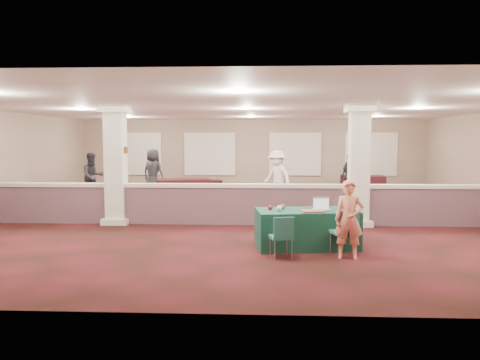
{
  "coord_description": "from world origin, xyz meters",
  "views": [
    {
      "loc": [
        0.44,
        -13.94,
        2.29
      ],
      "look_at": [
        -0.11,
        -2.0,
        1.25
      ],
      "focal_mm": 35.0,
      "sensor_mm": 36.0,
      "label": 1
    }
  ],
  "objects_px": {
    "far_table_back_left": "(184,189)",
    "attendee_b": "(277,176)",
    "attendee_c": "(350,176)",
    "far_table_back_right": "(363,184)",
    "conf_chair_main": "(346,229)",
    "far_table_back_center": "(200,188)",
    "far_table_front_left": "(67,202)",
    "far_table_front_right": "(345,197)",
    "attendee_d": "(153,172)",
    "attendee_a": "(93,176)",
    "woman": "(349,220)",
    "conf_chair_side": "(282,234)",
    "far_table_front_center": "(313,203)",
    "near_table": "(306,229)"
  },
  "relations": [
    {
      "from": "far_table_back_left",
      "to": "attendee_b",
      "type": "bearing_deg",
      "value": -7.68
    },
    {
      "from": "attendee_b",
      "to": "attendee_c",
      "type": "distance_m",
      "value": 2.92
    },
    {
      "from": "far_table_back_right",
      "to": "far_table_back_left",
      "type": "bearing_deg",
      "value": -159.29
    },
    {
      "from": "conf_chair_main",
      "to": "far_table_back_center",
      "type": "distance_m",
      "value": 10.12
    },
    {
      "from": "far_table_front_left",
      "to": "far_table_front_right",
      "type": "distance_m",
      "value": 9.04
    },
    {
      "from": "far_table_back_left",
      "to": "far_table_back_center",
      "type": "distance_m",
      "value": 1.11
    },
    {
      "from": "conf_chair_main",
      "to": "attendee_d",
      "type": "distance_m",
      "value": 11.49
    },
    {
      "from": "attendee_a",
      "to": "attendee_b",
      "type": "relative_size",
      "value": 0.95
    },
    {
      "from": "woman",
      "to": "far_table_back_right",
      "type": "relative_size",
      "value": 0.83
    },
    {
      "from": "far_table_front_right",
      "to": "far_table_back_right",
      "type": "bearing_deg",
      "value": 70.67
    },
    {
      "from": "far_table_back_right",
      "to": "attendee_c",
      "type": "height_order",
      "value": "attendee_c"
    },
    {
      "from": "woman",
      "to": "far_table_back_center",
      "type": "bearing_deg",
      "value": 121.47
    },
    {
      "from": "far_table_back_center",
      "to": "attendee_c",
      "type": "bearing_deg",
      "value": -5.36
    },
    {
      "from": "conf_chair_side",
      "to": "far_table_back_center",
      "type": "height_order",
      "value": "conf_chair_side"
    },
    {
      "from": "conf_chair_main",
      "to": "far_table_front_left",
      "type": "height_order",
      "value": "conf_chair_main"
    },
    {
      "from": "far_table_front_center",
      "to": "far_table_back_left",
      "type": "relative_size",
      "value": 0.91
    },
    {
      "from": "far_table_back_right",
      "to": "attendee_c",
      "type": "bearing_deg",
      "value": -113.26
    },
    {
      "from": "woman",
      "to": "attendee_a",
      "type": "height_order",
      "value": "attendee_a"
    },
    {
      "from": "far_table_front_right",
      "to": "attendee_a",
      "type": "xyz_separation_m",
      "value": [
        -9.19,
        1.5,
        0.56
      ]
    },
    {
      "from": "attendee_b",
      "to": "near_table",
      "type": "bearing_deg",
      "value": -42.34
    },
    {
      "from": "woman",
      "to": "far_table_front_left",
      "type": "xyz_separation_m",
      "value": [
        -7.77,
        5.31,
        -0.42
      ]
    },
    {
      "from": "far_table_back_right",
      "to": "far_table_back_center",
      "type": "bearing_deg",
      "value": -165.42
    },
    {
      "from": "far_table_back_right",
      "to": "conf_chair_side",
      "type": "bearing_deg",
      "value": -109.21
    },
    {
      "from": "far_table_back_right",
      "to": "attendee_d",
      "type": "distance_m",
      "value": 8.88
    },
    {
      "from": "far_table_back_left",
      "to": "attendee_c",
      "type": "height_order",
      "value": "attendee_c"
    },
    {
      "from": "far_table_back_left",
      "to": "woman",
      "type": "bearing_deg",
      "value": -61.44
    },
    {
      "from": "attendee_d",
      "to": "far_table_front_center",
      "type": "bearing_deg",
      "value": 163.66
    },
    {
      "from": "conf_chair_main",
      "to": "attendee_c",
      "type": "relative_size",
      "value": 0.51
    },
    {
      "from": "woman",
      "to": "attendee_c",
      "type": "xyz_separation_m",
      "value": [
        1.66,
        8.93,
        0.14
      ]
    },
    {
      "from": "conf_chair_main",
      "to": "attendee_a",
      "type": "height_order",
      "value": "attendee_a"
    },
    {
      "from": "far_table_front_right",
      "to": "attendee_a",
      "type": "relative_size",
      "value": 0.92
    },
    {
      "from": "far_table_front_right",
      "to": "attendee_c",
      "type": "xyz_separation_m",
      "value": [
        0.53,
        2.03,
        0.57
      ]
    },
    {
      "from": "near_table",
      "to": "attendee_b",
      "type": "xyz_separation_m",
      "value": [
        -0.39,
        7.11,
        0.54
      ]
    },
    {
      "from": "near_table",
      "to": "far_table_front_left",
      "type": "xyz_separation_m",
      "value": [
        -7.05,
        4.41,
        -0.06
      ]
    },
    {
      "from": "far_table_back_right",
      "to": "attendee_a",
      "type": "height_order",
      "value": "attendee_a"
    },
    {
      "from": "attendee_b",
      "to": "attendee_c",
      "type": "relative_size",
      "value": 1.05
    },
    {
      "from": "attendee_a",
      "to": "far_table_front_center",
      "type": "bearing_deg",
      "value": -60.03
    },
    {
      "from": "conf_chair_main",
      "to": "attendee_a",
      "type": "bearing_deg",
      "value": 118.89
    },
    {
      "from": "far_table_front_center",
      "to": "attendee_d",
      "type": "height_order",
      "value": "attendee_d"
    },
    {
      "from": "conf_chair_side",
      "to": "attendee_a",
      "type": "xyz_separation_m",
      "value": [
        -6.78,
        8.44,
        0.41
      ]
    },
    {
      "from": "far_table_front_center",
      "to": "near_table",
      "type": "bearing_deg",
      "value": -97.81
    },
    {
      "from": "far_table_front_right",
      "to": "attendee_b",
      "type": "relative_size",
      "value": 0.87
    },
    {
      "from": "near_table",
      "to": "far_table_front_right",
      "type": "distance_m",
      "value": 6.28
    },
    {
      "from": "conf_chair_main",
      "to": "far_table_front_right",
      "type": "distance_m",
      "value": 6.78
    },
    {
      "from": "far_table_back_left",
      "to": "far_table_back_right",
      "type": "distance_m",
      "value": 7.77
    },
    {
      "from": "far_table_back_center",
      "to": "far_table_back_right",
      "type": "relative_size",
      "value": 0.92
    },
    {
      "from": "far_table_front_center",
      "to": "far_table_back_center",
      "type": "bearing_deg",
      "value": 133.88
    },
    {
      "from": "attendee_c",
      "to": "conf_chair_side",
      "type": "bearing_deg",
      "value": -159.7
    },
    {
      "from": "conf_chair_side",
      "to": "far_table_front_left",
      "type": "height_order",
      "value": "conf_chair_side"
    },
    {
      "from": "far_table_front_left",
      "to": "attendee_d",
      "type": "xyz_separation_m",
      "value": [
        1.65,
        4.63,
        0.61
      ]
    }
  ]
}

